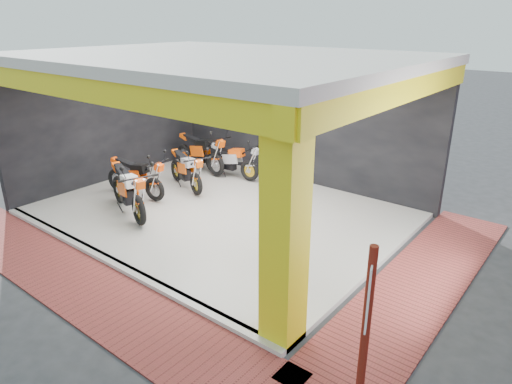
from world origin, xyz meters
TOP-DOWN VIEW (x-y plane):
  - ground at (0.00, 0.00)m, footprint 80.00×80.00m
  - showroom_floor at (0.00, 2.00)m, footprint 8.00×6.00m
  - showroom_ceiling at (0.00, 2.00)m, footprint 8.40×6.40m
  - back_wall at (0.00, 5.10)m, footprint 8.20×0.20m
  - left_wall at (-4.10, 2.00)m, footprint 0.20×6.20m
  - corner_column at (3.75, -0.75)m, footprint 0.50×0.50m
  - header_beam_front at (0.00, -1.00)m, footprint 8.40×0.30m
  - header_beam_right at (4.00, 2.00)m, footprint 0.30×6.40m
  - floor_kerb at (0.00, -1.02)m, footprint 8.00×0.20m
  - paver_front at (0.00, -1.80)m, footprint 9.00×1.40m
  - paver_right at (4.80, 2.00)m, footprint 1.40×7.00m
  - signpost at (5.30, -1.47)m, footprint 0.13×0.31m
  - moto_hero at (-0.84, 0.30)m, footprint 2.46×1.58m
  - moto_row_a at (-1.17, 2.36)m, footprint 2.13×1.37m
  - moto_row_b at (-1.68, 1.43)m, footprint 2.11×1.00m
  - moto_row_c at (-0.80, 4.06)m, footprint 2.02×0.89m
  - moto_row_d at (-1.82, 3.78)m, footprint 2.29×1.02m

SIDE VIEW (x-z plane):
  - ground at x=0.00m, z-range 0.00..0.00m
  - paver_front at x=0.00m, z-range 0.00..0.03m
  - paver_right at x=4.80m, z-range 0.00..0.03m
  - showroom_floor at x=0.00m, z-range 0.00..0.10m
  - floor_kerb at x=0.00m, z-range 0.00..0.10m
  - moto_row_c at x=-0.80m, z-range 0.10..1.30m
  - moto_row_a at x=-1.17m, z-range 0.10..1.32m
  - moto_row_b at x=-1.68m, z-range 0.10..1.34m
  - moto_row_d at x=-1.82m, z-range 0.10..1.46m
  - moto_hero at x=-0.84m, z-range 0.10..1.51m
  - signpost at x=5.30m, z-range 0.11..2.44m
  - back_wall at x=0.00m, z-range 0.00..3.50m
  - left_wall at x=-4.10m, z-range 0.00..3.50m
  - corner_column at x=3.75m, z-range 0.00..3.50m
  - header_beam_front at x=0.00m, z-range 3.10..3.50m
  - header_beam_right at x=4.00m, z-range 3.10..3.50m
  - showroom_ceiling at x=0.00m, z-range 3.50..3.70m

